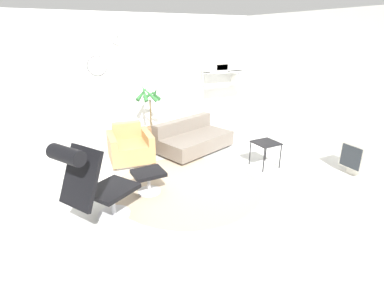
% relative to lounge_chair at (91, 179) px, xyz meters
% --- Properties ---
extents(ground_plane, '(12.00, 12.00, 0.00)m').
position_rel_lounge_chair_xyz_m(ground_plane, '(1.77, 0.77, -0.67)').
color(ground_plane, silver).
extents(wall_back, '(12.00, 0.09, 2.80)m').
position_rel_lounge_chair_xyz_m(wall_back, '(1.77, 3.70, 0.73)').
color(wall_back, silver).
rests_on(wall_back, ground_plane).
extents(wall_right, '(0.06, 12.00, 2.80)m').
position_rel_lounge_chair_xyz_m(wall_right, '(5.07, 0.77, 0.73)').
color(wall_right, silver).
rests_on(wall_right, ground_plane).
extents(round_rug, '(2.41, 2.41, 0.01)m').
position_rel_lounge_chair_xyz_m(round_rug, '(1.52, 0.41, -0.67)').
color(round_rug, tan).
rests_on(round_rug, ground_plane).
extents(lounge_chair, '(1.09, 0.91, 1.18)m').
position_rel_lounge_chair_xyz_m(lounge_chair, '(0.00, 0.00, 0.00)').
color(lounge_chair, '#BCBCC1').
rests_on(lounge_chair, ground_plane).
extents(ottoman, '(0.47, 0.40, 0.36)m').
position_rel_lounge_chair_xyz_m(ottoman, '(0.91, 0.52, -0.41)').
color(ottoman, '#BCBCC1').
rests_on(ottoman, ground_plane).
extents(armchair_red, '(0.88, 0.90, 0.70)m').
position_rel_lounge_chair_xyz_m(armchair_red, '(1.03, 1.86, -0.40)').
color(armchair_red, silver).
rests_on(armchair_red, ground_plane).
extents(couch_low, '(1.75, 1.31, 0.63)m').
position_rel_lounge_chair_xyz_m(couch_low, '(2.37, 1.81, -0.44)').
color(couch_low, black).
rests_on(couch_low, ground_plane).
extents(side_table, '(0.43, 0.43, 0.48)m').
position_rel_lounge_chair_xyz_m(side_table, '(3.16, 0.43, -0.24)').
color(side_table, black).
rests_on(side_table, ground_plane).
extents(crt_television, '(0.47, 0.45, 0.57)m').
position_rel_lounge_chair_xyz_m(crt_television, '(4.43, -0.56, -0.36)').
color(crt_television, beige).
rests_on(crt_television, ground_plane).
extents(potted_plant, '(0.59, 0.60, 1.30)m').
position_rel_lounge_chair_xyz_m(potted_plant, '(1.89, 3.03, -0.05)').
color(potted_plant, brown).
rests_on(potted_plant, ground_plane).
extents(shelf_unit, '(1.21, 0.28, 1.70)m').
position_rel_lounge_chair_xyz_m(shelf_unit, '(4.13, 3.38, 0.70)').
color(shelf_unit, '#BCBCC1').
rests_on(shelf_unit, ground_plane).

